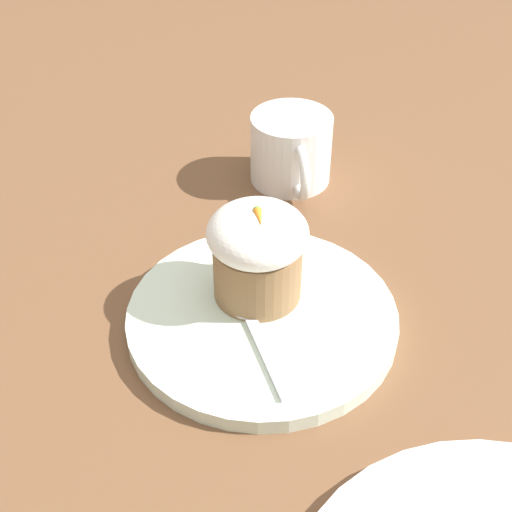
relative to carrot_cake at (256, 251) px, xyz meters
name	(u,v)px	position (x,y,z in m)	size (l,w,h in m)	color
ground_plane	(262,324)	(0.02, 0.00, -0.06)	(4.00, 4.00, 0.00)	brown
dessert_plate	(262,318)	(0.02, 0.00, -0.06)	(0.24, 0.24, 0.01)	silver
carrot_cake	(256,251)	(0.00, 0.00, 0.00)	(0.09, 0.09, 0.09)	olive
spoon	(253,323)	(0.04, -0.01, -0.05)	(0.13, 0.04, 0.01)	silver
coffee_cup	(291,150)	(-0.20, 0.07, -0.02)	(0.13, 0.09, 0.08)	white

